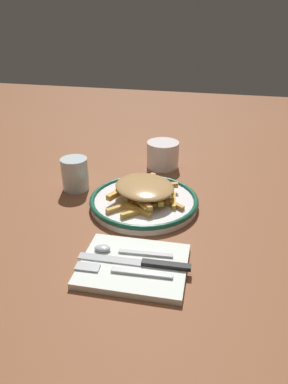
% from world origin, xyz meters
% --- Properties ---
extents(ground_plane, '(2.60, 2.60, 0.00)m').
position_xyz_m(ground_plane, '(0.00, 0.00, 0.00)').
color(ground_plane, brown).
extents(plate, '(0.26, 0.26, 0.02)m').
position_xyz_m(plate, '(0.00, 0.00, 0.01)').
color(plate, white).
rests_on(plate, ground_plane).
extents(fries_heap, '(0.21, 0.20, 0.04)m').
position_xyz_m(fries_heap, '(0.00, -0.00, 0.04)').
color(fries_heap, '#DF9447').
rests_on(fries_heap, plate).
extents(napkin, '(0.16, 0.20, 0.01)m').
position_xyz_m(napkin, '(-0.23, -0.03, 0.01)').
color(napkin, white).
rests_on(napkin, ground_plane).
extents(fork, '(0.03, 0.18, 0.01)m').
position_xyz_m(fork, '(-0.26, -0.02, 0.01)').
color(fork, silver).
rests_on(fork, napkin).
extents(knife, '(0.03, 0.21, 0.01)m').
position_xyz_m(knife, '(-0.23, -0.05, 0.02)').
color(knife, black).
rests_on(knife, napkin).
extents(spoon, '(0.03, 0.15, 0.01)m').
position_xyz_m(spoon, '(-0.20, 0.00, 0.02)').
color(spoon, silver).
rests_on(spoon, napkin).
extents(water_glass, '(0.07, 0.07, 0.09)m').
position_xyz_m(water_glass, '(0.05, 0.20, 0.04)').
color(water_glass, silver).
rests_on(water_glass, ground_plane).
extents(coffee_mug, '(0.12, 0.09, 0.08)m').
position_xyz_m(coffee_mug, '(0.25, 0.00, 0.04)').
color(coffee_mug, white).
rests_on(coffee_mug, ground_plane).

